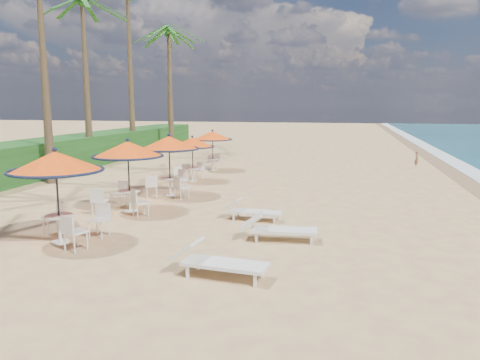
# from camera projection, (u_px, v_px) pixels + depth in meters

# --- Properties ---
(ground) EXTENTS (160.00, 160.00, 0.00)m
(ground) POSITION_uv_depth(u_px,v_px,m) (242.00, 256.00, 11.71)
(ground) COLOR tan
(ground) RESTS_ON ground
(scrub_hedge) EXTENTS (3.00, 40.00, 1.80)m
(scrub_hedge) POSITION_uv_depth(u_px,v_px,m) (41.00, 157.00, 25.08)
(scrub_hedge) COLOR #194716
(scrub_hedge) RESTS_ON ground
(station_0) EXTENTS (2.52, 2.52, 2.62)m
(station_0) POSITION_uv_depth(u_px,v_px,m) (59.00, 173.00, 12.56)
(station_0) COLOR black
(station_0) RESTS_ON ground
(station_1) EXTENTS (2.48, 2.48, 2.59)m
(station_1) POSITION_uv_depth(u_px,v_px,m) (126.00, 158.00, 16.18)
(station_1) COLOR black
(station_1) RESTS_ON ground
(station_2) EXTENTS (2.46, 2.49, 2.57)m
(station_2) POSITION_uv_depth(u_px,v_px,m) (169.00, 150.00, 18.95)
(station_2) COLOR black
(station_2) RESTS_ON ground
(station_3) EXTENTS (2.14, 2.20, 2.23)m
(station_3) POSITION_uv_depth(u_px,v_px,m) (192.00, 148.00, 22.60)
(station_3) COLOR black
(station_3) RESTS_ON ground
(station_4) EXTENTS (2.22, 2.22, 2.32)m
(station_4) POSITION_uv_depth(u_px,v_px,m) (212.00, 139.00, 26.24)
(station_4) COLOR black
(station_4) RESTS_ON ground
(lounger_near) EXTENTS (2.26, 0.94, 0.79)m
(lounger_near) POSITION_uv_depth(u_px,v_px,m) (215.00, 260.00, 10.25)
(lounger_near) COLOR white
(lounger_near) RESTS_ON ground
(lounger_mid) EXTENTS (2.17, 0.84, 0.76)m
(lounger_mid) POSITION_uv_depth(u_px,v_px,m) (276.00, 228.00, 12.96)
(lounger_mid) COLOR white
(lounger_mid) RESTS_ON ground
(lounger_far) EXTENTS (1.98, 0.79, 0.69)m
(lounger_far) POSITION_uv_depth(u_px,v_px,m) (250.00, 210.00, 15.25)
(lounger_far) COLOR white
(lounger_far) RESTS_ON ground
(palm_4) EXTENTS (5.00, 5.00, 9.69)m
(palm_4) POSITION_uv_depth(u_px,v_px,m) (83.00, 12.00, 26.46)
(palm_4) COLOR brown
(palm_4) RESTS_ON ground
(palm_6) EXTENTS (5.00, 5.00, 9.36)m
(palm_6) POSITION_uv_depth(u_px,v_px,m) (169.00, 38.00, 34.55)
(palm_6) COLOR brown
(palm_6) RESTS_ON ground
(palm_7) EXTENTS (5.00, 5.00, 9.75)m
(palm_7) POSITION_uv_depth(u_px,v_px,m) (168.00, 42.00, 39.69)
(palm_7) COLOR brown
(palm_7) RESTS_ON ground
(person) EXTENTS (0.24, 0.36, 0.98)m
(person) POSITION_uv_depth(u_px,v_px,m) (417.00, 158.00, 28.04)
(person) COLOR brown
(person) RESTS_ON ground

